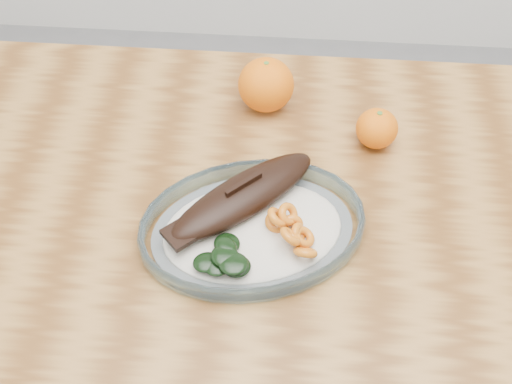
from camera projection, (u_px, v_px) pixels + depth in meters
dining_table at (293, 271)px, 0.97m from camera, size 1.20×0.80×0.75m
plated_meal at (252, 225)px, 0.88m from camera, size 0.69×0.69×0.08m
orange_left at (266, 85)px, 1.03m from camera, size 0.09×0.09×0.09m
orange_right at (377, 128)px, 0.98m from camera, size 0.06×0.06×0.06m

